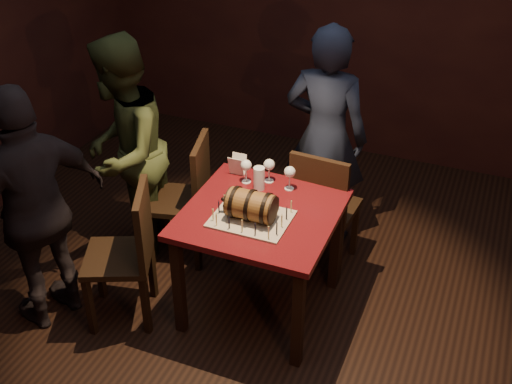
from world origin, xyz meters
The scene contains 16 objects.
room_shell centered at (0.00, 0.00, 1.40)m, with size 5.04×5.04×2.80m.
pub_table centered at (-0.09, 0.15, 0.64)m, with size 0.90×0.90×0.75m.
cake_board centered at (-0.11, 0.05, 0.76)m, with size 0.45×0.35×0.01m, color #A59885.
barrel_cake centered at (-0.12, 0.05, 0.85)m, with size 0.33×0.19×0.19m.
birthday_candles centered at (-0.11, 0.05, 0.80)m, with size 0.40×0.30×0.09m.
wine_glass_left centered at (-0.31, 0.43, 0.87)m, with size 0.07×0.07×0.16m.
wine_glass_mid centered at (-0.18, 0.49, 0.87)m, with size 0.07×0.07×0.16m.
wine_glass_right centered at (-0.02, 0.46, 0.87)m, with size 0.07×0.07×0.16m.
pint_of_ale centered at (-0.20, 0.39, 0.82)m, with size 0.07×0.07×0.15m.
menu_card centered at (-0.40, 0.51, 0.81)m, with size 0.10×0.05×0.13m, color white, non-canonical shape.
chair_back centered at (0.13, 0.70, 0.52)m, with size 0.43×0.43×0.93m.
chair_left_rear centered at (-0.77, 0.49, 0.52)m, with size 0.49×0.49×0.93m.
chair_left_front centered at (-0.81, -0.21, 0.52)m, with size 0.53×0.53×0.93m.
person_back centered at (0.01, 1.10, 0.82)m, with size 0.59×0.39×1.63m, color black.
person_left_rear centered at (-1.19, 0.39, 0.81)m, with size 0.78×0.61×1.61m, color #30391C.
person_left_front centered at (-1.30, -0.39, 0.79)m, with size 0.92×0.38×1.58m, color black.
Camera 1 is at (1.08, -2.79, 2.88)m, focal length 45.00 mm.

